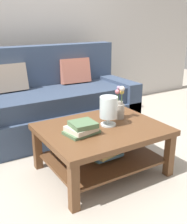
{
  "coord_description": "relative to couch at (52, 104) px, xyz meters",
  "views": [
    {
      "loc": [
        -1.31,
        -2.26,
        1.4
      ],
      "look_at": [
        -0.02,
        -0.15,
        0.55
      ],
      "focal_mm": 44.79,
      "sensor_mm": 36.0,
      "label": 1
    }
  ],
  "objects": [
    {
      "name": "flower_pitcher",
      "position": [
        0.26,
        -1.05,
        0.21
      ],
      "size": [
        0.1,
        0.11,
        0.33
      ],
      "color": "#9E998E",
      "rests_on": "coffee_table"
    },
    {
      "name": "back_wall",
      "position": [
        0.01,
        0.79,
        0.99
      ],
      "size": [
        6.4,
        0.12,
        2.7
      ],
      "primitive_type": "cube",
      "color": "#BCB7B2",
      "rests_on": "ground"
    },
    {
      "name": "couch",
      "position": [
        0.0,
        0.0,
        0.0
      ],
      "size": [
        2.05,
        0.9,
        1.06
      ],
      "color": "#384760",
      "rests_on": "ground"
    },
    {
      "name": "ground_plane",
      "position": [
        0.01,
        -0.86,
        -0.36
      ],
      "size": [
        10.0,
        10.0,
        0.0
      ],
      "primitive_type": "plane",
      "color": "#ADA393"
    },
    {
      "name": "coffee_table",
      "position": [
        -0.0,
        -1.16,
        -0.04
      ],
      "size": [
        1.1,
        0.86,
        0.45
      ],
      "color": "brown",
      "rests_on": "ground"
    },
    {
      "name": "glass_hurricane_vase",
      "position": [
        0.07,
        -1.15,
        0.25
      ],
      "size": [
        0.16,
        0.16,
        0.27
      ],
      "color": "silver",
      "rests_on": "coffee_table"
    },
    {
      "name": "book_stack_main",
      "position": [
        -0.24,
        -1.2,
        0.14
      ],
      "size": [
        0.3,
        0.25,
        0.11
      ],
      "color": "#51704C",
      "rests_on": "coffee_table"
    }
  ]
}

